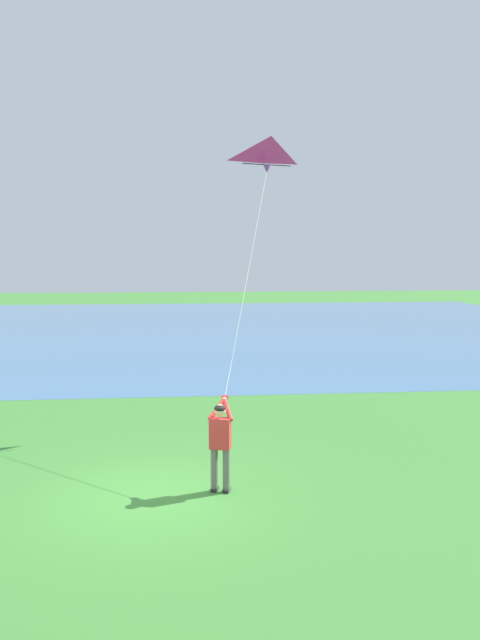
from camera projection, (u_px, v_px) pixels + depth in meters
ground_plane at (156, 496)px, 12.12m from camera, size 120.00×120.00×0.00m
lake_water at (238, 328)px, 38.49m from camera, size 36.00×44.00×0.01m
person_kite_flyer at (220, 439)px, 12.26m from camera, size 0.63×0.50×1.83m
flying_kite at (270, 156)px, 16.64m from camera, size 5.09×2.36×5.83m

